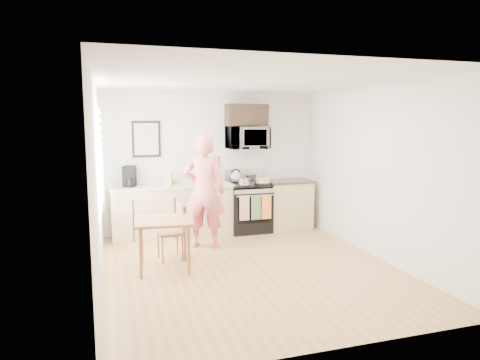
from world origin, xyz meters
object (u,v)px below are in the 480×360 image
object	(u,v)px
microwave	(247,138)
dining_table	(164,225)
cake	(263,181)
range	(249,208)
person	(204,191)
chair	(177,224)

from	to	relation	value
microwave	dining_table	xyz separation A→B (m)	(-1.79, -1.77, -1.12)
dining_table	cake	distance (m)	2.52
range	microwave	world-z (taller)	microwave
person	chair	bearing A→B (deg)	64.17
microwave	dining_table	bearing A→B (deg)	-135.28
range	person	world-z (taller)	person
range	microwave	bearing A→B (deg)	90.06
microwave	cake	world-z (taller)	microwave
microwave	chair	world-z (taller)	microwave
range	chair	size ratio (longest dim) A/B	1.39
chair	dining_table	bearing A→B (deg)	-126.28
chair	cake	distance (m)	2.09
dining_table	person	bearing A→B (deg)	48.96
chair	range	bearing A→B (deg)	33.21
person	cake	distance (m)	1.38
dining_table	cake	xyz separation A→B (m)	(2.00, 1.49, 0.34)
dining_table	chair	world-z (taller)	chair
dining_table	microwave	bearing A→B (deg)	44.72
person	microwave	bearing A→B (deg)	-116.08
range	dining_table	distance (m)	2.45
range	chair	world-z (taller)	range
range	dining_table	xyz separation A→B (m)	(-1.79, -1.67, 0.20)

